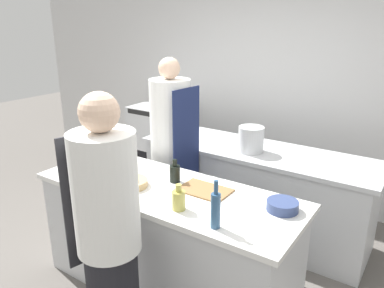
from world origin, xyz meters
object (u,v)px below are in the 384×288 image
Objects in this scene: chef_at_prep_near at (109,238)px; bowl_ceramic_blue at (113,166)px; bottle_vinegar at (78,166)px; bottle_wine at (216,209)px; bottle_olive_oil at (179,200)px; stockpot at (251,139)px; bowl_mixing_large at (282,206)px; oven_range at (163,142)px; chef_at_stove at (171,152)px; bottle_cooking_oil at (175,173)px; bowl_prep_small at (130,183)px.

chef_at_prep_near reaches higher than bowl_ceramic_blue.
bottle_wine is (1.25, -0.01, 0.00)m from bottle_vinegar.
chef_at_prep_near is 0.65m from bottle_wine.
bottle_olive_oil is at bearing 3.17° from bottle_vinegar.
stockpot is at bearing 94.65° from bottle_olive_oil.
bottle_vinegar reaches higher than bowl_ceramic_blue.
bowl_mixing_large is (0.73, 0.85, 0.05)m from chef_at_prep_near.
stockpot is at bearing -22.45° from oven_range.
bottle_wine is 1.23m from bowl_ceramic_blue.
chef_at_prep_near is at bearing -29.00° from bottle_vinegar.
chef_at_stove is 0.96m from bottle_vinegar.
bottle_cooking_oil is 0.69× the size of bowl_prep_small.
bowl_mixing_large is 0.86× the size of stockpot.
stockpot is at bearing 129.43° from chef_at_stove.
bowl_ceramic_blue is at bearing -125.78° from stockpot.
oven_range is 3.23× the size of bottle_wine.
bowl_ceramic_blue reaches higher than bowl_prep_small.
oven_range is 2.23m from bottle_vinegar.
bottle_olive_oil is at bearing -16.23° from bowl_ceramic_blue.
bottle_wine is (2.03, -2.03, 0.51)m from oven_range.
oven_range is 2.83m from bowl_mixing_large.
stockpot reaches higher than bowl_ceramic_blue.
chef_at_prep_near is 1.48m from chef_at_stove.
bottle_vinegar is at bearing -161.40° from bowl_prep_small.
bottle_wine is at bearing -10.65° from bottle_olive_oil.
bottle_vinegar is 1.24× the size of stockpot.
chef_at_stove is 0.82m from bowl_prep_small.
stockpot is (0.41, 1.22, 0.10)m from bowl_prep_small.
bottle_wine is at bearing -0.36° from bottle_vinegar.
bottle_cooking_oil is 0.98m from stockpot.
bowl_mixing_large is 1.45m from bowl_ceramic_blue.
chef_at_prep_near reaches higher than bottle_wine.
chef_at_prep_near is 0.52m from bottle_olive_oil.
bottle_vinegar is (-0.93, -0.05, 0.05)m from bottle_olive_oil.
bowl_ceramic_blue is (-0.14, -0.63, 0.03)m from chef_at_stove.
bowl_prep_small is 1.10× the size of bowl_ceramic_blue.
chef_at_stove reaches higher than bowl_prep_small.
bottle_vinegar reaches higher than bowl_prep_small.
bottle_olive_oil is at bearing -147.14° from bowl_mixing_large.
bottle_vinegar is 1.57m from bowl_mixing_large.
stockpot is at bearing 107.21° from bottle_wine.
chef_at_prep_near reaches higher than bowl_mixing_large.
bowl_prep_small is (1.20, -1.88, 0.41)m from oven_range.
bottle_olive_oil is at bearing -50.12° from bottle_cooking_oil.
chef_at_prep_near is 7.11× the size of stockpot.
chef_at_stove is at bearing 105.08° from bowl_prep_small.
bowl_mixing_large is (0.58, 0.37, -0.04)m from bottle_olive_oil.
bowl_mixing_large is at bearing 59.06° from bottle_wine.
stockpot reaches higher than oven_range.
chef_at_prep_near is 1.80m from stockpot.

